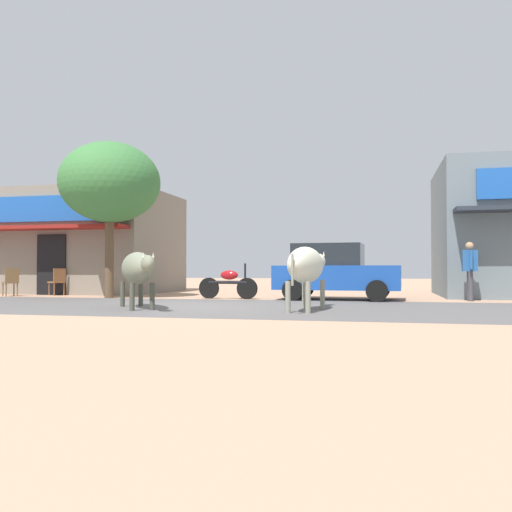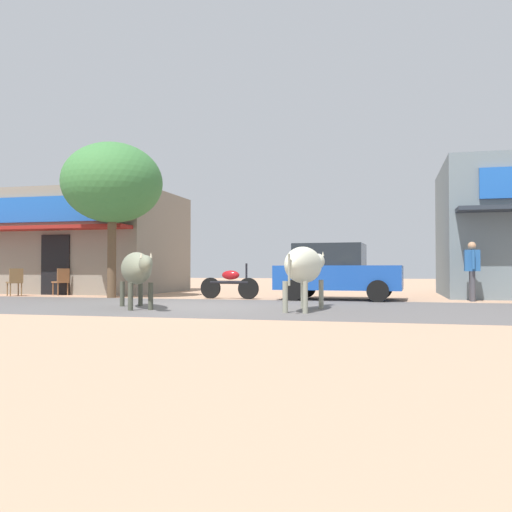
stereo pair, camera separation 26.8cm
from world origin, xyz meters
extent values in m
plane|color=tan|center=(0.00, 0.00, 0.00)|extent=(80.00, 80.00, 0.00)
cube|color=#5C5857|center=(0.00, 0.00, 0.00)|extent=(72.00, 6.04, 0.00)
cube|color=gray|center=(-6.91, 7.03, 1.93)|extent=(6.57, 5.11, 3.85)
cube|color=blue|center=(-6.91, 4.42, 3.01)|extent=(5.25, 0.10, 0.90)
cube|color=maroon|center=(-6.91, 4.03, 2.31)|extent=(6.30, 0.90, 0.12)
cube|color=black|center=(-6.70, 4.45, 1.05)|extent=(1.10, 0.06, 2.10)
cylinder|color=brown|center=(-3.80, 3.12, 1.30)|extent=(0.28, 0.28, 2.59)
ellipsoid|color=#3C783C|center=(-3.80, 3.12, 3.61)|extent=(3.14, 3.14, 2.51)
cube|color=#1A47A2|center=(3.22, 3.74, 0.65)|extent=(3.68, 1.94, 0.70)
cube|color=#1E2328|center=(2.95, 3.75, 1.32)|extent=(2.06, 1.72, 0.64)
cylinder|color=black|center=(4.43, 4.56, 0.30)|extent=(0.61, 0.21, 0.60)
cylinder|color=black|center=(4.35, 2.80, 0.30)|extent=(0.61, 0.21, 0.60)
cylinder|color=black|center=(2.09, 4.68, 0.30)|extent=(0.61, 0.21, 0.60)
cylinder|color=black|center=(2.01, 2.91, 0.30)|extent=(0.61, 0.21, 0.60)
cylinder|color=black|center=(0.57, 3.33, 0.32)|extent=(0.64, 0.15, 0.64)
cylinder|color=black|center=(-0.66, 3.46, 0.32)|extent=(0.64, 0.15, 0.64)
cylinder|color=black|center=(-0.05, 3.40, 0.50)|extent=(1.24, 0.23, 0.10)
ellipsoid|color=#A51419|center=(0.00, 3.39, 0.72)|extent=(0.58, 0.30, 0.28)
cylinder|color=black|center=(0.51, 3.34, 0.77)|extent=(0.06, 0.06, 0.60)
ellipsoid|color=slate|center=(-1.01, -0.88, 0.92)|extent=(1.74, 2.14, 0.74)
ellipsoid|color=slate|center=(-0.25, -1.98, 1.01)|extent=(0.55, 0.62, 0.36)
cone|color=beige|center=(-0.14, -1.96, 1.19)|extent=(0.06, 0.06, 0.12)
cone|color=beige|center=(-0.30, -2.08, 1.19)|extent=(0.06, 0.06, 0.12)
cylinder|color=#45483A|center=(-0.43, -1.34, 0.30)|extent=(0.11, 0.11, 0.60)
cylinder|color=#45483A|center=(-0.78, -1.59, 0.30)|extent=(0.11, 0.11, 0.60)
cylinder|color=#45483A|center=(-1.23, -0.18, 0.30)|extent=(0.11, 0.11, 0.60)
cylinder|color=#45483A|center=(-1.59, -0.43, 0.30)|extent=(0.11, 0.11, 0.60)
cylinder|color=#45483A|center=(-1.65, 0.05, 0.82)|extent=(0.05, 0.05, 0.59)
ellipsoid|color=silver|center=(2.87, -0.73, 0.99)|extent=(0.83, 2.22, 0.79)
ellipsoid|color=silver|center=(3.01, 0.60, 1.09)|extent=(0.34, 0.59, 0.36)
cone|color=beige|center=(2.92, 0.66, 1.27)|extent=(0.06, 0.06, 0.12)
cone|color=beige|center=(3.12, 0.64, 1.27)|extent=(0.06, 0.06, 0.12)
cylinder|color=gray|center=(2.74, -0.01, 0.33)|extent=(0.11, 0.11, 0.65)
cylinder|color=gray|center=(3.16, -0.05, 0.33)|extent=(0.11, 0.11, 0.65)
cylinder|color=gray|center=(2.59, -1.41, 0.33)|extent=(0.11, 0.11, 0.65)
cylinder|color=gray|center=(3.01, -1.45, 0.33)|extent=(0.11, 0.11, 0.65)
cylinder|color=gray|center=(2.75, -1.86, 0.89)|extent=(0.05, 0.05, 0.63)
cylinder|color=#3F3F47|center=(6.90, 3.91, 0.42)|extent=(0.14, 0.14, 0.84)
cylinder|color=#3F3F47|center=(6.90, 3.73, 0.42)|extent=(0.14, 0.14, 0.84)
cube|color=#265999|center=(6.90, 3.82, 1.14)|extent=(0.40, 0.26, 0.59)
sphere|color=tan|center=(6.90, 3.82, 1.55)|extent=(0.23, 0.23, 0.23)
cylinder|color=#265999|center=(6.90, 4.08, 1.17)|extent=(0.09, 0.09, 0.54)
cylinder|color=#265999|center=(6.90, 3.56, 1.17)|extent=(0.09, 0.09, 0.54)
cube|color=brown|center=(-7.55, 3.41, 0.45)|extent=(0.62, 0.62, 0.05)
cube|color=brown|center=(-7.39, 3.29, 0.70)|extent=(0.29, 0.38, 0.44)
cylinder|color=brown|center=(-7.79, 3.37, 0.21)|extent=(0.04, 0.04, 0.43)
cylinder|color=brown|center=(-7.59, 3.66, 0.21)|extent=(0.04, 0.04, 0.43)
cylinder|color=brown|center=(-7.51, 3.16, 0.21)|extent=(0.04, 0.04, 0.43)
cylinder|color=brown|center=(-7.30, 3.45, 0.21)|extent=(0.04, 0.04, 0.43)
cube|color=brown|center=(-6.35, 4.23, 0.45)|extent=(0.60, 0.60, 0.05)
cube|color=brown|center=(-6.18, 4.13, 0.70)|extent=(0.25, 0.40, 0.44)
cylinder|color=brown|center=(-6.59, 4.16, 0.21)|extent=(0.04, 0.04, 0.43)
cylinder|color=brown|center=(-6.42, 4.47, 0.21)|extent=(0.04, 0.04, 0.43)
cylinder|color=brown|center=(-6.29, 3.99, 0.21)|extent=(0.04, 0.04, 0.43)
cylinder|color=brown|center=(-6.11, 4.30, 0.21)|extent=(0.04, 0.04, 0.43)
camera|label=1|loc=(4.43, -12.51, 0.90)|focal=38.44mm
camera|label=2|loc=(4.69, -12.45, 0.90)|focal=38.44mm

